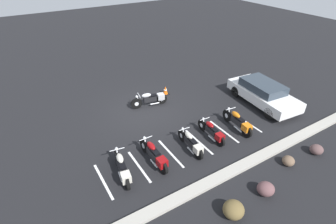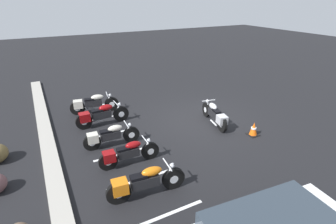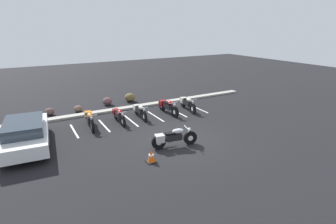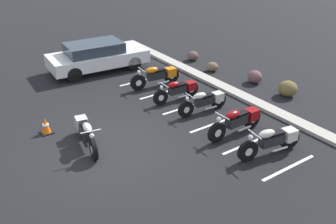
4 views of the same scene
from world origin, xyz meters
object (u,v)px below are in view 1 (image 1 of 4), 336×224
at_px(parked_bike_2, 191,143).
at_px(landscape_rock_1, 233,210).
at_px(landscape_rock_0, 266,189).
at_px(landscape_rock_3, 288,161).
at_px(car_white, 263,93).
at_px(motorcycle_silver_featured, 151,99).
at_px(parked_bike_1, 212,132).
at_px(landscape_rock_2, 316,150).
at_px(parked_bike_0, 238,122).
at_px(traffic_cone, 165,90).
at_px(parked_bike_3, 154,155).
at_px(parked_bike_4, 122,168).

bearing_deg(parked_bike_2, landscape_rock_1, 171.60).
height_order(landscape_rock_0, landscape_rock_3, landscape_rock_0).
bearing_deg(car_white, landscape_rock_1, -49.69).
bearing_deg(car_white, parked_bike_2, -72.99).
bearing_deg(landscape_rock_0, car_white, -137.09).
height_order(motorcycle_silver_featured, landscape_rock_3, motorcycle_silver_featured).
height_order(parked_bike_1, landscape_rock_2, parked_bike_1).
xyz_separation_m(motorcycle_silver_featured, parked_bike_0, (-2.58, 4.30, 0.01)).
height_order(parked_bike_0, traffic_cone, parked_bike_0).
distance_m(parked_bike_1, landscape_rock_0, 3.64).
xyz_separation_m(motorcycle_silver_featured, parked_bike_1, (-1.01, 4.20, -0.03)).
xyz_separation_m(landscape_rock_2, landscape_rock_3, (1.65, -0.19, -0.02)).
bearing_deg(landscape_rock_0, landscape_rock_2, -174.25).
xyz_separation_m(parked_bike_0, landscape_rock_2, (-1.68, 3.14, -0.23)).
height_order(parked_bike_3, car_white, car_white).
height_order(parked_bike_3, landscape_rock_1, parked_bike_3).
distance_m(motorcycle_silver_featured, parked_bike_1, 4.32).
relative_size(parked_bike_3, parked_bike_4, 1.03).
relative_size(parked_bike_3, landscape_rock_3, 4.17).
bearing_deg(car_white, parked_bike_0, -63.54).
bearing_deg(parked_bike_4, landscape_rock_1, -136.86).
bearing_deg(landscape_rock_2, parked_bike_2, -33.73).
bearing_deg(landscape_rock_0, parked_bike_2, -75.37).
distance_m(parked_bike_0, landscape_rock_2, 3.56).
bearing_deg(traffic_cone, landscape_rock_0, 84.30).
relative_size(landscape_rock_2, traffic_cone, 1.06).
distance_m(landscape_rock_1, traffic_cone, 9.00).
xyz_separation_m(parked_bike_0, traffic_cone, (1.16, -5.07, -0.21)).
distance_m(motorcycle_silver_featured, parked_bike_3, 4.73).
relative_size(landscape_rock_0, landscape_rock_3, 1.20).
xyz_separation_m(parked_bike_2, landscape_rock_2, (-4.59, 3.06, -0.20)).
relative_size(parked_bike_4, car_white, 0.49).
distance_m(parked_bike_4, landscape_rock_0, 5.47).
height_order(motorcycle_silver_featured, landscape_rock_1, motorcycle_silver_featured).
height_order(parked_bike_1, parked_bike_2, parked_bike_2).
height_order(parked_bike_3, landscape_rock_3, parked_bike_3).
relative_size(parked_bike_0, car_white, 0.49).
bearing_deg(parked_bike_2, car_white, -74.01).
xyz_separation_m(parked_bike_3, landscape_rock_1, (-1.02, 3.64, -0.16)).
bearing_deg(landscape_rock_3, landscape_rock_1, 9.54).
height_order(parked_bike_1, parked_bike_3, parked_bike_3).
relative_size(parked_bike_2, landscape_rock_0, 3.14).
xyz_separation_m(parked_bike_2, landscape_rock_3, (-2.94, 2.88, -0.22)).
height_order(parked_bike_2, landscape_rock_0, parked_bike_2).
height_order(parked_bike_4, landscape_rock_2, parked_bike_4).
xyz_separation_m(parked_bike_0, landscape_rock_0, (2.02, 3.51, -0.19)).
relative_size(parked_bike_3, landscape_rock_0, 3.46).
xyz_separation_m(motorcycle_silver_featured, parked_bike_4, (3.56, 4.22, 0.01)).
bearing_deg(traffic_cone, parked_bike_2, 71.17).
distance_m(parked_bike_4, traffic_cone, 7.06).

